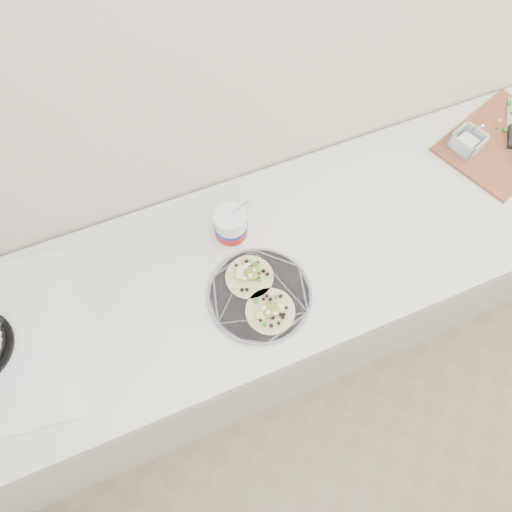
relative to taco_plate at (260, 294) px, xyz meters
name	(u,v)px	position (x,y,z in m)	size (l,w,h in m)	color
counter	(275,302)	(0.12, 0.13, -0.47)	(2.44, 0.66, 0.90)	silver
taco_plate	(260,294)	(0.00, 0.00, 0.00)	(0.31, 0.31, 0.04)	slate
tub	(232,225)	(0.00, 0.22, 0.05)	(0.10, 0.10, 0.23)	white
cutboard	(501,139)	(1.03, 0.22, 0.00)	(0.52, 0.44, 0.07)	brown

